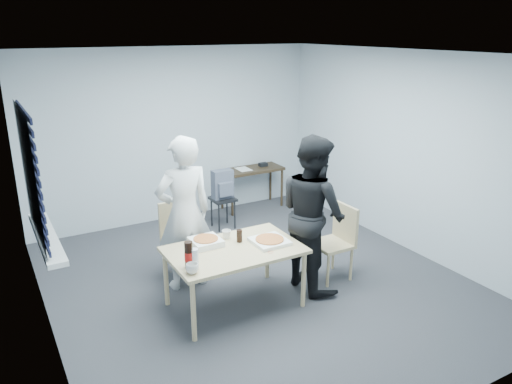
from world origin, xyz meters
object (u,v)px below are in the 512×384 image
backpack (223,185)px  stool (223,205)px  soda_bottle (189,255)px  person_black (313,213)px  side_table (252,173)px  person_white (184,214)px  dining_table (234,254)px  mug_b (226,234)px  mug_a (192,268)px  chair_far (180,233)px  chair_right (338,237)px

backpack → stool: bearing=76.8°
stool → soda_bottle: (-1.43, -2.22, 0.44)m
person_black → side_table: person_black is taller
side_table → stool: 1.01m
person_white → soda_bottle: person_white is taller
side_table → soda_bottle: 3.57m
person_white → backpack: size_ratio=4.19×
soda_bottle → stool: bearing=57.2°
dining_table → person_black: size_ratio=0.78×
dining_table → mug_b: (0.05, 0.28, 0.11)m
dining_table → mug_a: size_ratio=11.18×
chair_far → mug_b: chair_far is taller
mug_a → stool: bearing=58.3°
mug_a → soda_bottle: (0.02, 0.12, 0.08)m
stool → backpack: 0.32m
dining_table → person_black: bearing=-0.4°
stool → mug_a: bearing=-121.7°
chair_far → side_table: chair_far is taller
chair_far → side_table: (1.88, 1.60, 0.08)m
chair_right → mug_a: (-1.96, -0.29, 0.21)m
backpack → soda_bottle: size_ratio=1.58×
mug_a → mug_b: mug_a is taller
person_black → soda_bottle: person_black is taller
chair_far → person_black: (1.20, -1.02, 0.37)m
person_white → chair_far: bearing=-99.5°
mug_a → soda_bottle: soda_bottle is taller
chair_right → side_table: bearing=83.5°
chair_far → dining_table: bearing=-77.9°
mug_a → dining_table: bearing=26.5°
chair_far → soda_bottle: 1.26m
chair_far → mug_b: bearing=-70.1°
chair_right → stool: chair_right is taller
chair_far → backpack: (1.08, 1.02, 0.16)m
side_table → mug_b: bearing=-124.8°
stool → dining_table: bearing=-112.7°
stool → mug_a: size_ratio=3.80×
mug_b → soda_bottle: size_ratio=0.37×
chair_right → person_black: (-0.38, -0.01, 0.37)m
chair_right → side_table: size_ratio=0.88×
chair_far → mug_a: size_ratio=7.24×
side_table → mug_a: 3.68m
person_black → stool: size_ratio=3.78×
person_white → stool: person_white is taller
chair_far → person_black: bearing=-40.3°
side_table → mug_a: bearing=-127.8°
mug_b → dining_table: bearing=-100.1°
chair_right → side_table: (0.30, 2.61, 0.08)m
chair_right → stool: 2.12m
chair_right → mug_a: chair_right is taller
chair_right → soda_bottle: (-1.94, -0.17, 0.29)m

